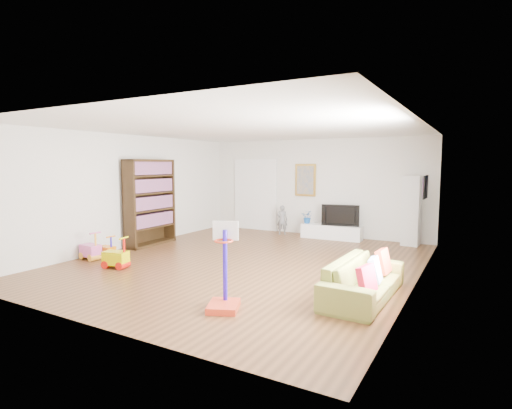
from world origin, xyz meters
The scene contains 25 objects.
floor centered at (0.00, 0.00, 0.00)m, with size 6.50×7.50×0.00m, color brown.
ceiling centered at (0.00, 0.00, 2.70)m, with size 6.50×7.50×0.00m, color white.
wall_back centered at (0.00, 3.75, 1.35)m, with size 6.50×0.00×2.70m, color silver.
wall_front centered at (0.00, -3.75, 1.35)m, with size 6.50×0.00×2.70m, color white.
wall_left centered at (-3.25, 0.00, 1.35)m, with size 0.00×7.50×2.70m, color white.
wall_right centered at (3.25, 0.00, 1.35)m, with size 0.00×7.50×2.70m, color silver.
navy_accent centered at (3.23, 1.40, 1.85)m, with size 0.01×3.20×1.70m, color black.
olive_wainscot centered at (3.23, 1.40, 0.50)m, with size 0.01×3.20×1.00m, color brown.
doorway centered at (-1.90, 3.71, 1.05)m, with size 1.45×0.06×2.10m, color white.
painting_back centered at (-0.25, 3.71, 1.55)m, with size 0.62×0.06×0.92m, color gold.
artwork_right centered at (3.17, 1.60, 1.55)m, with size 0.04×0.56×0.46m, color #7F3F8C.
media_console centered at (0.68, 3.31, 0.19)m, with size 1.61×0.40×0.38m, color white.
tall_cabinet centered at (2.66, 3.46, 0.86)m, with size 0.40×0.40×1.72m, color silver.
bookshelf centered at (-2.99, 0.36, 1.06)m, with size 0.38×1.45×2.12m, color #32200F.
sofa centered at (2.67, -1.05, 0.29)m, with size 1.98×0.77×0.58m, color olive.
basketball_hoop centered at (1.12, -2.48, 0.61)m, with size 0.42×0.51×1.21m, color red.
ride_on_yellow centered at (-1.94, -1.66, 0.30)m, with size 0.46×0.28×0.61m, color #D6CF00.
ride_on_orange centered at (-2.74, -1.21, 0.25)m, with size 0.37×0.23×0.50m, color #D46A04.
ride_on_pink centered at (-2.97, -1.43, 0.30)m, with size 0.44×0.28×0.59m, color #D455A2.
child centered at (-0.77, 3.27, 0.42)m, with size 0.31×0.20×0.84m, color slate.
tv centered at (0.91, 3.35, 0.66)m, with size 0.98×0.13×0.57m, color black.
vase_plant centered at (0.01, 3.28, 0.55)m, with size 0.32×0.28×0.36m, color #144C9A.
pillow_left centered at (2.85, -1.60, 0.46)m, with size 0.10×0.36×0.36m, color red.
pillow_center centered at (2.84, -1.07, 0.46)m, with size 0.09×0.36×0.36m, color white.
pillow_right centered at (2.83, -0.48, 0.46)m, with size 0.10×0.38×0.38m, color red.
Camera 1 is at (4.13, -6.89, 1.99)m, focal length 28.00 mm.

